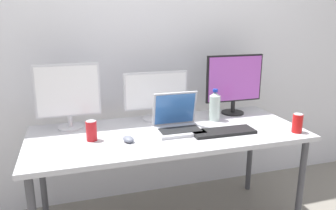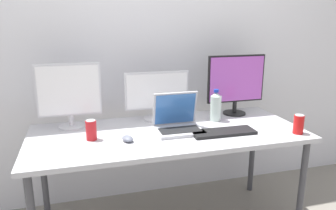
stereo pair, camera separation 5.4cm
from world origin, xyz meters
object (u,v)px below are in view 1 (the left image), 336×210
at_px(water_bottle, 215,106).
at_px(soda_can_near_keyboard, 91,131).
at_px(monitor_right, 234,82).
at_px(work_desk, 168,139).
at_px(monitor_center, 156,95).
at_px(monitor_left, 68,94).
at_px(mouse_by_keyboard, 128,139).
at_px(keyboard_main, 223,132).
at_px(laptop_silver, 177,122).
at_px(soda_can_by_laptop, 297,123).

relative_size(water_bottle, soda_can_near_keyboard, 1.85).
relative_size(monitor_right, soda_can_near_keyboard, 3.64).
relative_size(work_desk, water_bottle, 7.71).
distance_m(monitor_center, water_bottle, 0.44).
bearing_deg(monitor_center, work_desk, -88.56).
bearing_deg(monitor_center, monitor_left, -178.09).
distance_m(work_desk, monitor_left, 0.73).
relative_size(monitor_right, mouse_by_keyboard, 5.06).
bearing_deg(monitor_left, keyboard_main, -22.76).
height_order(laptop_silver, soda_can_near_keyboard, laptop_silver).
xyz_separation_m(monitor_left, water_bottle, (1.01, -0.13, -0.13)).
height_order(keyboard_main, mouse_by_keyboard, mouse_by_keyboard).
xyz_separation_m(keyboard_main, mouse_by_keyboard, (-0.62, 0.03, 0.01)).
relative_size(water_bottle, soda_can_by_laptop, 1.85).
height_order(mouse_by_keyboard, soda_can_by_laptop, soda_can_by_laptop).
relative_size(monitor_right, keyboard_main, 1.10).
bearing_deg(work_desk, soda_can_by_laptop, -18.61).
bearing_deg(monitor_left, work_desk, -22.42).
relative_size(monitor_center, mouse_by_keyboard, 5.17).
bearing_deg(water_bottle, soda_can_by_laptop, -44.45).
bearing_deg(soda_can_by_laptop, keyboard_main, 164.95).
xyz_separation_m(keyboard_main, soda_can_near_keyboard, (-0.83, 0.12, 0.05)).
distance_m(monitor_left, soda_can_by_laptop, 1.52).
bearing_deg(water_bottle, monitor_center, 160.11).
bearing_deg(monitor_center, soda_can_by_laptop, -33.95).
distance_m(work_desk, keyboard_main, 0.37).
xyz_separation_m(monitor_center, keyboard_main, (0.34, -0.42, -0.18)).
height_order(monitor_center, mouse_by_keyboard, monitor_center).
bearing_deg(mouse_by_keyboard, monitor_left, 115.60).
distance_m(monitor_center, soda_can_by_laptop, 0.98).
xyz_separation_m(monitor_center, soda_can_by_laptop, (0.81, -0.55, -0.13)).
height_order(work_desk, water_bottle, water_bottle).
distance_m(work_desk, monitor_center, 0.37).
height_order(work_desk, keyboard_main, keyboard_main).
bearing_deg(monitor_left, monitor_center, 1.91).
height_order(monitor_left, keyboard_main, monitor_left).
xyz_separation_m(keyboard_main, water_bottle, (0.06, 0.27, 0.10)).
relative_size(monitor_left, soda_can_by_laptop, 3.49).
height_order(monitor_left, water_bottle, monitor_left).
bearing_deg(laptop_silver, mouse_by_keyboard, -162.61).
bearing_deg(keyboard_main, mouse_by_keyboard, 178.00).
relative_size(work_desk, mouse_by_keyboard, 19.83).
distance_m(monitor_center, laptop_silver, 0.32).
bearing_deg(soda_can_by_laptop, water_bottle, 135.55).
height_order(laptop_silver, soda_can_by_laptop, laptop_silver).
distance_m(monitor_center, monitor_right, 0.62).
xyz_separation_m(monitor_left, monitor_center, (0.61, 0.02, -0.05)).
xyz_separation_m(monitor_right, soda_can_by_laptop, (0.20, -0.51, -0.19)).
bearing_deg(mouse_by_keyboard, monitor_center, 37.90).
bearing_deg(soda_can_by_laptop, laptop_silver, 160.08).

